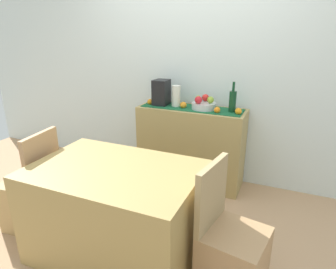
{
  "coord_description": "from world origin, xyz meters",
  "views": [
    {
      "loc": [
        1.04,
        -2.04,
        1.69
      ],
      "look_at": [
        0.01,
        0.38,
        0.75
      ],
      "focal_mm": 31.55,
      "sensor_mm": 36.0,
      "label": 1
    }
  ],
  "objects": [
    {
      "name": "apple_upper",
      "position": [
        0.18,
        1.0,
        0.99
      ],
      "size": [
        0.08,
        0.08,
        0.08
      ],
      "primitive_type": "sphere",
      "color": "red",
      "rests_on": "fruit_bowl"
    },
    {
      "name": "chair_by_corner",
      "position": [
        0.8,
        -0.41,
        0.27
      ],
      "size": [
        0.46,
        0.46,
        0.9
      ],
      "color": "tan",
      "rests_on": "ground"
    },
    {
      "name": "apple_left",
      "position": [
        0.11,
        0.95,
        0.99
      ],
      "size": [
        0.07,
        0.07,
        0.07
      ],
      "primitive_type": "sphere",
      "color": "#91A336",
      "rests_on": "fruit_bowl"
    },
    {
      "name": "ceramic_vase",
      "position": [
        -0.13,
        0.92,
        1.0
      ],
      "size": [
        0.1,
        0.1,
        0.23
      ],
      "primitive_type": "cylinder",
      "color": "silver",
      "rests_on": "sideboard_console"
    },
    {
      "name": "chair_near_window",
      "position": [
        -0.96,
        -0.42,
        0.27
      ],
      "size": [
        0.44,
        0.44,
        0.9
      ],
      "color": "tan",
      "rests_on": "ground"
    },
    {
      "name": "orange_loose_end",
      "position": [
        -0.43,
        0.88,
        0.92
      ],
      "size": [
        0.07,
        0.07,
        0.07
      ],
      "primitive_type": "sphere",
      "color": "orange",
      "rests_on": "sideboard_console"
    },
    {
      "name": "apple_front",
      "position": [
        0.25,
        0.93,
        0.99
      ],
      "size": [
        0.07,
        0.07,
        0.07
      ],
      "primitive_type": "sphere",
      "color": "#8BAF34",
      "rests_on": "fruit_bowl"
    },
    {
      "name": "sideboard_console",
      "position": [
        0.05,
        0.92,
        0.44
      ],
      "size": [
        1.17,
        0.42,
        0.88
      ],
      "primitive_type": "cube",
      "color": "tan",
      "rests_on": "ground"
    },
    {
      "name": "orange_loose_far",
      "position": [
        0.35,
        0.83,
        0.92
      ],
      "size": [
        0.06,
        0.06,
        0.06
      ],
      "primitive_type": "sphere",
      "color": "orange",
      "rests_on": "sideboard_console"
    },
    {
      "name": "coffee_maker",
      "position": [
        -0.31,
        0.92,
        1.03
      ],
      "size": [
        0.16,
        0.18,
        0.28
      ],
      "primitive_type": "cube",
      "color": "black",
      "rests_on": "sideboard_console"
    },
    {
      "name": "dining_table",
      "position": [
        -0.08,
        -0.42,
        0.37
      ],
      "size": [
        1.24,
        0.84,
        0.74
      ],
      "primitive_type": "cube",
      "color": "#A3874C",
      "rests_on": "ground"
    },
    {
      "name": "wine_bottle",
      "position": [
        0.49,
        0.92,
        1.0
      ],
      "size": [
        0.07,
        0.07,
        0.31
      ],
      "color": "#103B1F",
      "rests_on": "sideboard_console"
    },
    {
      "name": "ground_plane",
      "position": [
        0.0,
        0.0,
        -0.01
      ],
      "size": [
        6.4,
        6.4,
        0.02
      ],
      "primitive_type": "cube",
      "color": "tan",
      "rests_on": "ground"
    },
    {
      "name": "orange_loose_mid",
      "position": [
        0.56,
        0.86,
        0.92
      ],
      "size": [
        0.07,
        0.07,
        0.07
      ],
      "primitive_type": "sphere",
      "color": "orange",
      "rests_on": "sideboard_console"
    },
    {
      "name": "fruit_bowl",
      "position": [
        0.18,
        0.92,
        0.92
      ],
      "size": [
        0.26,
        0.26,
        0.07
      ],
      "primitive_type": "cylinder",
      "color": "silver",
      "rests_on": "table_runner"
    },
    {
      "name": "apple_center",
      "position": [
        0.15,
        0.85,
        1.0
      ],
      "size": [
        0.08,
        0.08,
        0.08
      ],
      "primitive_type": "sphere",
      "color": "red",
      "rests_on": "fruit_bowl"
    },
    {
      "name": "orange_loose_near_bowl",
      "position": [
        -0.03,
        0.88,
        0.92
      ],
      "size": [
        0.07,
        0.07,
        0.07
      ],
      "primitive_type": "sphere",
      "color": "orange",
      "rests_on": "sideboard_console"
    },
    {
      "name": "room_wall_rear",
      "position": [
        0.0,
        1.18,
        1.35
      ],
      "size": [
        6.4,
        0.06,
        2.7
      ],
      "primitive_type": "cube",
      "color": "silver",
      "rests_on": "ground"
    },
    {
      "name": "table_runner",
      "position": [
        0.05,
        0.92,
        0.89
      ],
      "size": [
        1.1,
        0.32,
        0.01
      ],
      "primitive_type": "cube",
      "color": "#175732",
      "rests_on": "sideboard_console"
    }
  ]
}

